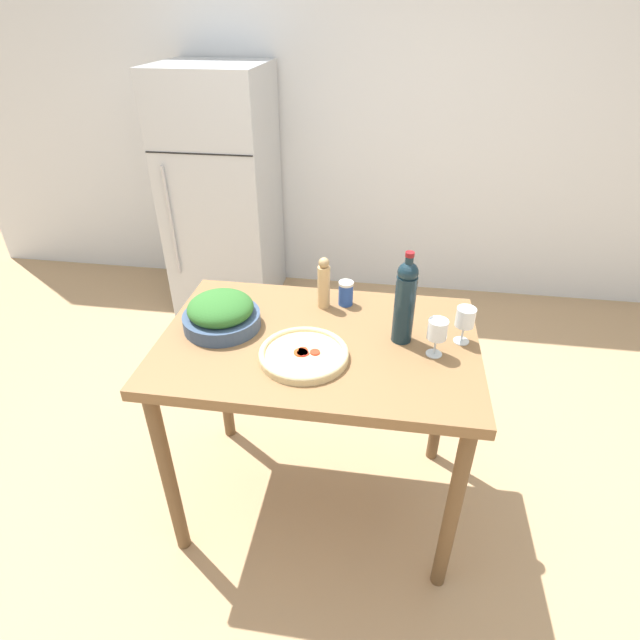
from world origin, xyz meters
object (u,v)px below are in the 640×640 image
salad_bowl (221,313)px  salt_canister (346,293)px  wine_glass_far (465,318)px  homemade_pizza (304,354)px  wine_bottle (405,300)px  wine_glass_near (437,331)px  refrigerator (223,194)px  pepper_mill (324,284)px

salad_bowl → salt_canister: size_ratio=2.86×
wine_glass_far → homemade_pizza: size_ratio=0.45×
homemade_pizza → wine_glass_far: bearing=18.5°
wine_glass_far → salt_canister: wine_glass_far is taller
wine_glass_far → salt_canister: bearing=155.5°
wine_bottle → wine_glass_near: 0.16m
refrigerator → homemade_pizza: size_ratio=5.17×
refrigerator → pepper_mill: bearing=-58.5°
homemade_pizza → refrigerator: bearing=115.9°
refrigerator → wine_bottle: refrigerator is taller
wine_glass_far → refrigerator: bearing=130.9°
wine_glass_near → pepper_mill: size_ratio=0.65×
refrigerator → salad_bowl: refrigerator is taller
salad_bowl → refrigerator: bearing=108.2°
wine_bottle → salt_canister: bearing=135.7°
wine_glass_near → pepper_mill: pepper_mill is taller
refrigerator → wine_glass_near: refrigerator is taller
refrigerator → salt_canister: refrigerator is taller
pepper_mill → wine_glass_near: bearing=-31.9°
pepper_mill → refrigerator: bearing=121.5°
pepper_mill → salad_bowl: bearing=-150.1°
pepper_mill → wine_bottle: bearing=-31.5°
refrigerator → pepper_mill: refrigerator is taller
wine_bottle → wine_glass_near: bearing=-32.8°
salad_bowl → homemade_pizza: bearing=-23.7°
wine_glass_near → salad_bowl: wine_glass_near is taller
salad_bowl → wine_glass_near: bearing=-4.4°
refrigerator → salt_canister: size_ratio=15.93×
wine_glass_near → wine_glass_far: size_ratio=1.00×
salt_canister → salad_bowl: bearing=-152.0°
wine_glass_far → wine_bottle: bearing=-174.8°
pepper_mill → wine_glass_far: bearing=-18.0°
pepper_mill → salt_canister: pepper_mill is taller
wine_glass_near → homemade_pizza: bearing=-168.8°
wine_glass_far → salad_bowl: bearing=-177.8°
wine_bottle → wine_glass_far: size_ratio=2.50×
refrigerator → wine_glass_far: refrigerator is taller
homemade_pizza → pepper_mill: bearing=87.1°
wine_glass_far → pepper_mill: size_ratio=0.65×
salad_bowl → pepper_mill: bearing=29.9°
wine_glass_near → refrigerator: bearing=127.3°
homemade_pizza → salad_bowl: bearing=156.3°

